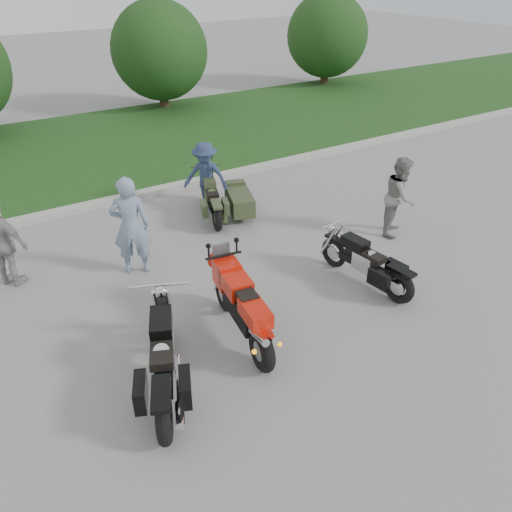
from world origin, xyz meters
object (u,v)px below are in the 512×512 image
cruiser_sidecar (228,201)px  person_grey (400,196)px  cruiser_left (164,364)px  sportbike_red (242,306)px  person_denim (206,177)px  person_stripe (131,226)px  person_back (3,243)px  cruiser_right (369,265)px

cruiser_sidecar → person_grey: 3.83m
cruiser_left → person_grey: 6.41m
cruiser_left → cruiser_sidecar: cruiser_left is taller
sportbike_red → person_denim: size_ratio=1.36×
sportbike_red → cruiser_sidecar: bearing=72.0°
person_stripe → person_grey: size_ratio=1.13×
person_denim → person_back: (-4.53, -0.99, 0.04)m
cruiser_sidecar → person_back: size_ratio=1.19×
cruiser_sidecar → person_denim: (-0.26, 0.60, 0.44)m
person_denim → cruiser_left: bearing=-79.9°
person_stripe → person_back: (-2.11, 0.78, -0.11)m
person_stripe → person_grey: 5.63m
person_denim → person_back: person_back is taller
person_back → cruiser_sidecar: bearing=-126.7°
cruiser_sidecar → person_stripe: 2.99m
person_denim → person_stripe: bearing=-101.5°
cruiser_left → person_denim: 5.91m
cruiser_left → cruiser_sidecar: bearing=74.9°
person_stripe → person_grey: (5.43, -1.47, -0.11)m
sportbike_red → person_stripe: (-0.75, 2.80, 0.35)m
cruiser_right → person_back: bearing=140.5°
cruiser_sidecar → person_stripe: size_ratio=1.05×
person_grey → person_denim: bearing=96.6°
sportbike_red → cruiser_left: size_ratio=0.95×
cruiser_left → person_grey: (6.16, 1.75, 0.37)m
person_stripe → person_back: 2.25m
cruiser_sidecar → cruiser_right: bearing=-59.9°
cruiser_sidecar → person_back: (-4.79, -0.38, 0.48)m
sportbike_red → person_denim: bearing=77.9°
cruiser_left → person_denim: size_ratio=1.44×
cruiser_sidecar → person_stripe: person_stripe is taller
person_stripe → sportbike_red: bearing=127.1°
sportbike_red → person_stripe: bearing=113.0°
cruiser_left → person_stripe: size_ratio=1.22×
cruiser_right → cruiser_sidecar: size_ratio=1.05×
cruiser_sidecar → person_back: bearing=-156.9°
person_stripe → person_denim: (2.43, 1.77, -0.15)m
cruiser_left → person_stripe: person_stripe is taller
person_stripe → person_denim: 3.00m
person_denim → person_back: 4.64m
cruiser_sidecar → person_grey: size_ratio=1.19×
cruiser_left → person_denim: person_denim is taller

